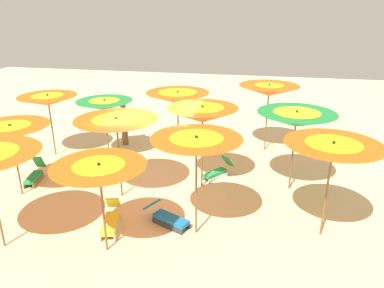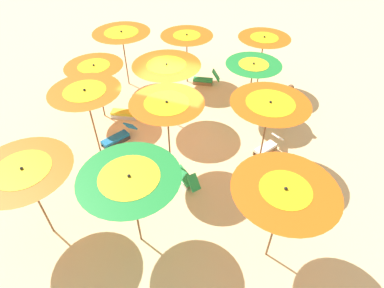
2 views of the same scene
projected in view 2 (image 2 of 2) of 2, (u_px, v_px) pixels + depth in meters
name	position (u px, v px, depth m)	size (l,w,h in m)	color
ground	(177.00, 139.00, 11.10)	(38.11, 38.11, 0.04)	beige
beach_umbrella_0	(264.00, 42.00, 12.25)	(2.03, 2.03, 2.26)	brown
beach_umbrella_1	(187.00, 39.00, 12.68)	(2.11, 2.11, 2.15)	brown
beach_umbrella_2	(122.00, 37.00, 12.40)	(2.26, 2.26, 2.36)	brown
beach_umbrella_3	(253.00, 68.00, 10.85)	(1.92, 1.92, 2.17)	brown
beach_umbrella_4	(167.00, 70.00, 10.40)	(2.26, 2.26, 2.38)	brown
beach_umbrella_5	(95.00, 70.00, 10.79)	(1.98, 1.98, 2.15)	brown
beach_umbrella_6	(269.00, 108.00, 8.87)	(2.25, 2.25, 2.33)	brown
beach_umbrella_7	(167.00, 109.00, 8.54)	(2.03, 2.03, 2.53)	brown
beach_umbrella_8	(86.00, 97.00, 9.02)	(2.05, 2.05, 2.50)	brown
beach_umbrella_9	(284.00, 196.00, 6.31)	(2.16, 2.16, 2.53)	brown
beach_umbrella_10	(130.00, 183.00, 6.70)	(2.20, 2.20, 2.43)	brown
beach_umbrella_11	(24.00, 174.00, 6.87)	(2.15, 2.15, 2.40)	brown
lounger_0	(205.00, 79.00, 13.66)	(0.53, 1.17, 0.70)	olive
lounger_1	(185.00, 177.00, 9.45)	(0.94, 1.12, 0.63)	silver
lounger_2	(267.00, 147.00, 10.49)	(1.15, 0.86, 0.53)	olive
lounger_3	(118.00, 137.00, 10.85)	(1.33, 0.87, 0.53)	#333338
lounger_4	(126.00, 112.00, 11.89)	(0.64, 1.28, 0.61)	silver
beachgoer_0	(287.00, 104.00, 11.13)	(0.30, 0.30, 1.66)	brown
beach_ball	(246.00, 100.00, 12.58)	(0.33, 0.33, 0.33)	yellow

